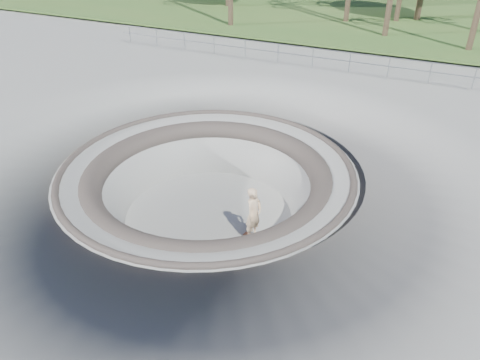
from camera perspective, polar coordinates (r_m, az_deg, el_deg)
The scene contains 6 objects.
ground at distance 16.22m, azimuth -4.06°, elevation 1.37°, with size 180.00×180.00×0.00m, color gray.
skate_bowl at distance 17.20m, azimuth -3.83°, elevation -3.93°, with size 14.00×14.00×4.10m.
distant_hills at distance 71.10m, azimuth 22.81°, elevation 16.66°, with size 103.20×45.00×28.60m.
safety_railing at distance 26.27m, azimuth 8.86°, elevation 14.57°, with size 25.00×0.06×1.03m.
skateboard at distance 16.00m, azimuth 1.63°, elevation -6.98°, with size 0.78×0.35×0.08m.
skater at distance 15.42m, azimuth 1.69°, elevation -4.13°, with size 0.70×0.46×1.92m, color beige.
Camera 1 is at (6.97, -12.24, 8.04)m, focal length 35.00 mm.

